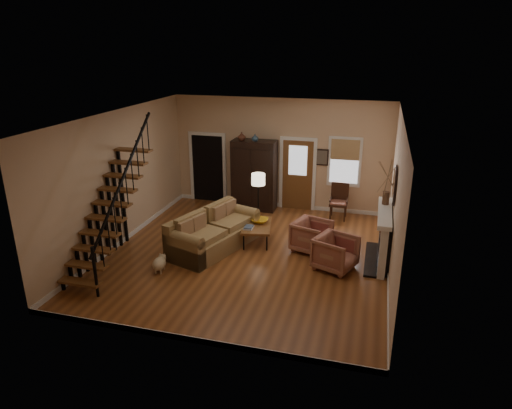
% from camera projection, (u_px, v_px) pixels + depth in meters
% --- Properties ---
extents(room, '(7.00, 7.33, 3.30)m').
position_uv_depth(room, '(251.00, 174.00, 12.11)').
color(room, brown).
rests_on(room, ground).
extents(staircase, '(0.94, 2.80, 3.20)m').
position_uv_depth(staircase, '(107.00, 199.00, 9.88)').
color(staircase, brown).
rests_on(staircase, ground).
extents(fireplace, '(0.33, 1.95, 2.30)m').
position_uv_depth(fireplace, '(386.00, 232.00, 10.35)').
color(fireplace, black).
rests_on(fireplace, ground).
extents(armoire, '(1.30, 0.60, 2.10)m').
position_uv_depth(armoire, '(254.00, 175.00, 13.60)').
color(armoire, black).
rests_on(armoire, ground).
extents(vase_a, '(0.24, 0.24, 0.25)m').
position_uv_depth(vase_a, '(242.00, 136.00, 13.20)').
color(vase_a, '#4C2619').
rests_on(vase_a, armoire).
extents(vase_b, '(0.20, 0.20, 0.21)m').
position_uv_depth(vase_b, '(255.00, 138.00, 13.10)').
color(vase_b, '#334C60').
rests_on(vase_b, armoire).
extents(sofa, '(1.79, 2.67, 0.92)m').
position_uv_depth(sofa, '(214.00, 231.00, 11.10)').
color(sofa, olive).
rests_on(sofa, ground).
extents(coffee_table, '(0.94, 1.33, 0.46)m').
position_uv_depth(coffee_table, '(257.00, 233.00, 11.58)').
color(coffee_table, brown).
rests_on(coffee_table, ground).
extents(bowl, '(0.41, 0.41, 0.10)m').
position_uv_depth(bowl, '(260.00, 221.00, 11.60)').
color(bowl, gold).
rests_on(bowl, coffee_table).
extents(books, '(0.22, 0.30, 0.06)m').
position_uv_depth(books, '(249.00, 227.00, 11.25)').
color(books, beige).
rests_on(books, coffee_table).
extents(armchair_left, '(1.09, 1.08, 0.77)m').
position_uv_depth(armchair_left, '(336.00, 253.00, 10.13)').
color(armchair_left, brown).
rests_on(armchair_left, ground).
extents(armchair_right, '(1.05, 1.03, 0.77)m').
position_uv_depth(armchair_right, '(312.00, 236.00, 11.02)').
color(armchair_right, brown).
rests_on(armchair_right, ground).
extents(floor_lamp, '(0.47, 0.47, 1.57)m').
position_uv_depth(floor_lamp, '(258.00, 202.00, 12.13)').
color(floor_lamp, black).
rests_on(floor_lamp, ground).
extents(side_chair, '(0.54, 0.54, 1.02)m').
position_uv_depth(side_chair, '(339.00, 202.00, 12.97)').
color(side_chair, '#371E11').
rests_on(side_chair, ground).
extents(dog, '(0.34, 0.50, 0.34)m').
position_uv_depth(dog, '(159.00, 265.00, 10.07)').
color(dog, beige).
rests_on(dog, ground).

